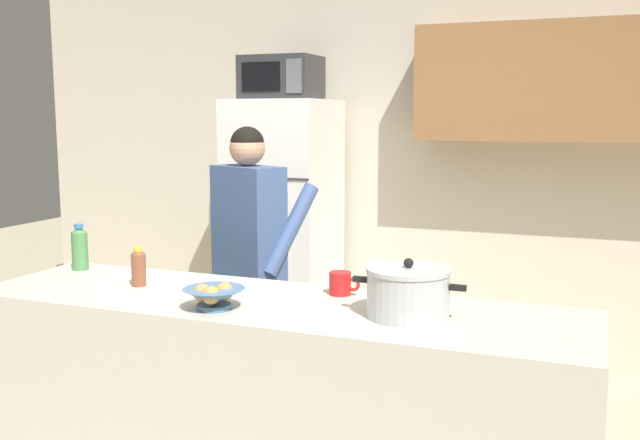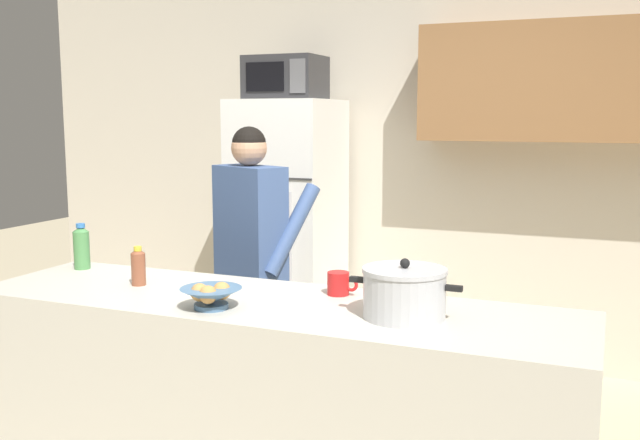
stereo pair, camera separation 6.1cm
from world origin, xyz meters
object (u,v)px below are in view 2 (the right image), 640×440
at_px(bread_bowl, 211,296).
at_px(person_near_pot, 252,241).
at_px(cooking_pot, 404,293).
at_px(bottle_mid_counter, 138,266).
at_px(bottle_near_edge, 82,247).
at_px(refrigerator, 288,231).
at_px(microwave, 286,78).
at_px(coffee_mug, 339,283).

bearing_deg(bread_bowl, person_near_pot, 109.66).
bearing_deg(cooking_pot, bottle_mid_counter, 177.78).
relative_size(bottle_near_edge, bottle_mid_counter, 1.29).
xyz_separation_m(person_near_pot, bottle_near_edge, (-0.58, -0.65, 0.04)).
bearing_deg(cooking_pot, refrigerator, 125.54).
height_order(microwave, coffee_mug, microwave).
height_order(person_near_pot, coffee_mug, person_near_pot).
distance_m(microwave, coffee_mug, 2.13).
height_order(microwave, cooking_pot, microwave).
bearing_deg(coffee_mug, bottle_mid_counter, -168.69).
relative_size(microwave, coffee_mug, 3.66).
height_order(refrigerator, microwave, microwave).
xyz_separation_m(bread_bowl, bottle_near_edge, (-0.95, 0.39, 0.06)).
bearing_deg(microwave, coffee_mug, -58.50).
xyz_separation_m(refrigerator, coffee_mug, (1.00, -1.65, 0.09)).
bearing_deg(person_near_pot, bottle_mid_counter, -98.31).
distance_m(refrigerator, person_near_pot, 1.04).
bearing_deg(microwave, bottle_mid_counter, -85.69).
xyz_separation_m(microwave, bottle_mid_counter, (0.14, -1.80, -0.89)).
xyz_separation_m(microwave, bread_bowl, (0.62, -2.02, -0.92)).
relative_size(microwave, person_near_pot, 0.30).
distance_m(microwave, cooking_pot, 2.45).
distance_m(person_near_pot, coffee_mug, 0.99).
bearing_deg(person_near_pot, microwave, 104.59).
height_order(microwave, bottle_mid_counter, microwave).
distance_m(refrigerator, bottle_mid_counter, 1.84).
height_order(bread_bowl, bottle_mid_counter, bottle_mid_counter).
xyz_separation_m(bread_bowl, bottle_mid_counter, (-0.49, 0.21, 0.03)).
relative_size(microwave, bottle_mid_counter, 2.81).
bearing_deg(microwave, bread_bowl, -72.78).
bearing_deg(person_near_pot, coffee_mug, -41.07).
bearing_deg(bottle_mid_counter, person_near_pot, 81.69).
xyz_separation_m(cooking_pot, coffee_mug, (-0.34, 0.22, -0.05)).
xyz_separation_m(coffee_mug, bread_bowl, (-0.37, -0.38, 0.00)).
height_order(cooking_pot, bottle_mid_counter, cooking_pot).
bearing_deg(coffee_mug, refrigerator, 121.17).
height_order(refrigerator, coffee_mug, refrigerator).
height_order(microwave, bread_bowl, microwave).
bearing_deg(bottle_mid_counter, bread_bowl, -23.45).
relative_size(cooking_pot, bottle_near_edge, 1.91).
bearing_deg(bottle_mid_counter, coffee_mug, 11.31).
relative_size(bread_bowl, bottle_mid_counter, 1.39).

